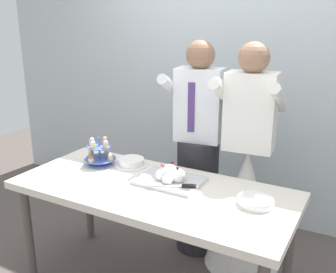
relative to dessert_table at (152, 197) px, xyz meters
The scene contains 8 objects.
rear_wall 1.56m from the dessert_table, 90.00° to the left, with size 5.20×0.10×2.90m, color silver.
dessert_table is the anchor object (origin of this frame).
cupcake_stand 0.58m from the dessert_table, 164.25° to the left, with size 0.23×0.23×0.21m.
main_cake_tray 0.17m from the dessert_table, 59.04° to the left, with size 0.42×0.32×0.12m.
plate_stack 0.66m from the dessert_table, ahead, with size 0.21×0.21×0.04m.
round_cake 0.41m from the dessert_table, 143.43° to the left, with size 0.24×0.24×0.06m.
person_groom 0.62m from the dessert_table, 86.97° to the left, with size 0.52×0.55×1.66m.
person_bride 0.74m from the dessert_table, 54.12° to the left, with size 0.56×0.56×1.66m.
Camera 1 is at (1.19, -1.93, 1.81)m, focal length 41.50 mm.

